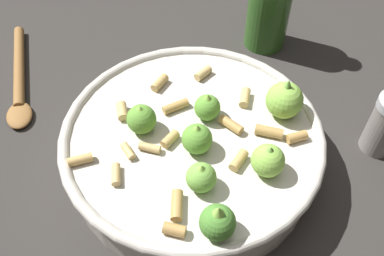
# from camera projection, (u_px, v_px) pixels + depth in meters

# --- Properties ---
(ground_plane) EXTENTS (2.40, 2.40, 0.00)m
(ground_plane) POSITION_uv_depth(u_px,v_px,m) (192.00, 162.00, 0.57)
(ground_plane) COLOR #2D2B28
(cooking_pan) EXTENTS (0.32, 0.32, 0.12)m
(cooking_pan) POSITION_uv_depth(u_px,v_px,m) (194.00, 145.00, 0.54)
(cooking_pan) COLOR beige
(cooking_pan) RESTS_ON ground
(olive_oil_bottle) EXTENTS (0.07, 0.07, 0.20)m
(olive_oil_bottle) POSITION_uv_depth(u_px,v_px,m) (270.00, 0.00, 0.66)
(olive_oil_bottle) COLOR #336023
(olive_oil_bottle) RESTS_ON ground
(wooden_spoon) EXTENTS (0.23, 0.08, 0.02)m
(wooden_spoon) POSITION_uv_depth(u_px,v_px,m) (19.00, 80.00, 0.66)
(wooden_spoon) COLOR olive
(wooden_spoon) RESTS_ON ground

